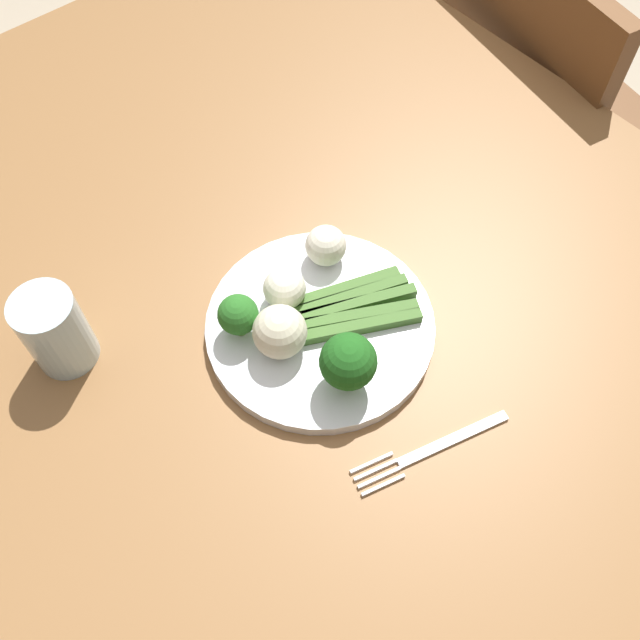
# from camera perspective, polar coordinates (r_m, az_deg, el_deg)

# --- Properties ---
(ground_plane) EXTENTS (6.00, 6.00, 0.02)m
(ground_plane) POSITION_cam_1_polar(r_m,az_deg,el_deg) (1.47, -0.33, -13.78)
(ground_plane) COLOR #B7A88E
(dining_table) EXTENTS (1.23, 0.94, 0.76)m
(dining_table) POSITION_cam_1_polar(r_m,az_deg,el_deg) (0.87, -0.54, -0.42)
(dining_table) COLOR olive
(dining_table) RESTS_ON ground_plane
(chair) EXTENTS (0.47, 0.47, 0.87)m
(chair) POSITION_cam_1_polar(r_m,az_deg,el_deg) (1.34, 16.62, 14.35)
(chair) COLOR brown
(chair) RESTS_ON ground_plane
(plate) EXTENTS (0.24, 0.24, 0.01)m
(plate) POSITION_cam_1_polar(r_m,az_deg,el_deg) (0.73, -0.00, -0.51)
(plate) COLOR white
(plate) RESTS_ON dining_table
(asparagus_bundle) EXTENTS (0.11, 0.15, 0.01)m
(asparagus_bundle) POSITION_cam_1_polar(r_m,az_deg,el_deg) (0.73, 2.62, 1.05)
(asparagus_bundle) COLOR #3D6626
(asparagus_bundle) RESTS_ON plate
(broccoli_outer_edge) EXTENTS (0.06, 0.06, 0.07)m
(broccoli_outer_edge) POSITION_cam_1_polar(r_m,az_deg,el_deg) (0.66, 2.32, -3.47)
(broccoli_outer_edge) COLOR #4C7F2B
(broccoli_outer_edge) RESTS_ON plate
(broccoli_near_center) EXTENTS (0.04, 0.04, 0.05)m
(broccoli_near_center) POSITION_cam_1_polar(r_m,az_deg,el_deg) (0.70, -6.72, 0.40)
(broccoli_near_center) COLOR #568E33
(broccoli_near_center) RESTS_ON plate
(cauliflower_front) EXTENTS (0.04, 0.04, 0.04)m
(cauliflower_front) POSITION_cam_1_polar(r_m,az_deg,el_deg) (0.72, -2.93, 2.59)
(cauliflower_front) COLOR white
(cauliflower_front) RESTS_ON plate
(cauliflower_front_left) EXTENTS (0.06, 0.06, 0.06)m
(cauliflower_front_left) POSITION_cam_1_polar(r_m,az_deg,el_deg) (0.69, -3.32, -0.97)
(cauliflower_front_left) COLOR beige
(cauliflower_front_left) RESTS_ON plate
(cauliflower_near_fork) EXTENTS (0.04, 0.04, 0.04)m
(cauliflower_near_fork) POSITION_cam_1_polar(r_m,az_deg,el_deg) (0.75, 0.53, 6.08)
(cauliflower_near_fork) COLOR white
(cauliflower_near_fork) RESTS_ON plate
(fork) EXTENTS (0.06, 0.16, 0.00)m
(fork) POSITION_cam_1_polar(r_m,az_deg,el_deg) (0.69, 9.00, -10.45)
(fork) COLOR silver
(fork) RESTS_ON dining_table
(water_glass) EXTENTS (0.06, 0.06, 0.09)m
(water_glass) POSITION_cam_1_polar(r_m,az_deg,el_deg) (0.73, -20.86, -0.83)
(water_glass) COLOR silver
(water_glass) RESTS_ON dining_table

